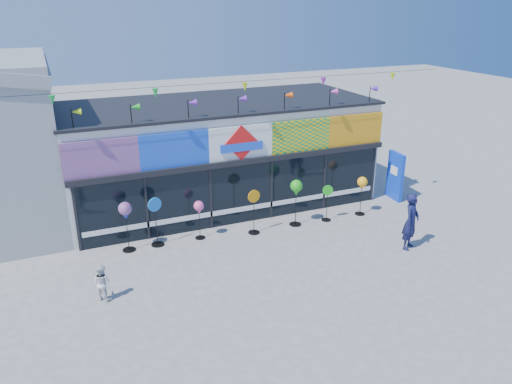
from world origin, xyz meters
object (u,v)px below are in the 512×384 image
blue_sign (395,176)px  spinner_1 (156,220)px  adult_man (411,221)px  spinner_0 (125,212)px  spinner_6 (362,185)px  child (102,282)px  spinner_3 (254,211)px  spinner_5 (327,202)px  spinner_2 (199,209)px  spinner_4 (296,189)px

blue_sign → spinner_1: 10.09m
adult_man → spinner_0: bearing=126.0°
spinner_6 → child: (-9.97, -2.19, -0.71)m
adult_man → spinner_3: bearing=112.4°
adult_man → spinner_5: bearing=82.5°
spinner_1 → spinner_2: size_ratio=1.24×
spinner_2 → spinner_5: 4.89m
spinner_1 → child: spinner_1 is taller
spinner_3 → adult_man: 5.34m
spinner_4 → spinner_5: spinner_4 is taller
blue_sign → spinner_3: size_ratio=1.22×
spinner_0 → adult_man: adult_man is taller
spinner_0 → adult_man: bearing=-21.9°
spinner_1 → spinner_6: spinner_1 is taller
spinner_0 → spinner_6: (8.82, -0.48, -0.15)m
spinner_3 → spinner_6: (4.46, -0.08, 0.36)m
spinner_4 → blue_sign: bearing=8.2°
child → spinner_5: bearing=-119.6°
spinner_6 → adult_man: bearing=-92.2°
spinner_2 → adult_man: (6.25, -3.45, -0.15)m
spinner_1 → spinner_3: bearing=-6.9°
blue_sign → spinner_4: 5.07m
spinner_3 → spinner_2: bearing=169.5°
spinner_1 → child: size_ratio=1.65×
spinner_3 → adult_man: size_ratio=0.84×
spinner_1 → child: (-2.11, -2.68, -0.39)m
adult_man → child: size_ratio=1.85×
spinner_1 → spinner_3: (3.40, -0.41, -0.05)m
adult_man → spinner_2: bearing=119.0°
spinner_1 → adult_man: adult_man is taller
spinner_3 → spinner_5: 2.96m
blue_sign → spinner_2: (-8.59, -0.41, 0.12)m
blue_sign → spinner_1: (-10.08, -0.36, -0.09)m
blue_sign → spinner_3: (-6.68, -0.77, -0.14)m
spinner_0 → child: bearing=-113.3°
blue_sign → adult_man: size_ratio=1.02×
blue_sign → spinner_4: (-5.00, -0.72, 0.41)m
spinner_3 → spinner_5: spinner_3 is taller
spinner_5 → child: spinner_5 is taller
spinner_1 → adult_man: size_ratio=0.89×
spinner_2 → spinner_1: bearing=177.7°
spinner_4 → spinner_5: (1.27, -0.10, -0.67)m
spinner_2 → spinner_6: 6.38m
spinner_0 → child: 3.03m
spinner_3 → spinner_6: size_ratio=1.07×
spinner_6 → spinner_3: bearing=179.0°
blue_sign → spinner_5: (-3.73, -0.82, -0.26)m
spinner_3 → spinner_1: bearing=173.1°
spinner_5 → spinner_3: bearing=178.8°
spinner_4 → adult_man: bearing=-49.8°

